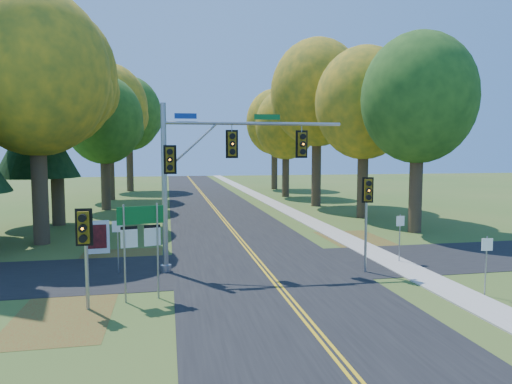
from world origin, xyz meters
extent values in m
plane|color=#36591F|center=(0.00, 0.00, 0.00)|extent=(160.00, 160.00, 0.00)
cube|color=black|center=(0.00, 0.00, 0.01)|extent=(8.00, 160.00, 0.02)
cube|color=black|center=(0.00, 2.00, 0.01)|extent=(60.00, 6.00, 0.02)
cube|color=gold|center=(-0.10, 0.00, 0.03)|extent=(0.10, 160.00, 0.01)
cube|color=gold|center=(0.10, 0.00, 0.03)|extent=(0.10, 160.00, 0.01)
cube|color=#9E998E|center=(6.20, 0.00, 0.03)|extent=(1.60, 160.00, 0.06)
cube|color=brown|center=(-6.50, 4.00, 0.01)|extent=(4.00, 6.00, 0.00)
cube|color=brown|center=(6.80, 6.00, 0.01)|extent=(3.50, 8.00, 0.00)
cube|color=brown|center=(-7.50, -3.00, 0.01)|extent=(3.00, 5.00, 0.00)
cylinder|color=#38281C|center=(-11.20, 9.30, 3.38)|extent=(0.86, 0.86, 6.75)
ellipsoid|color=gold|center=(-11.20, 9.30, 9.55)|extent=(8.00, 8.00, 9.20)
sphere|color=gold|center=(-9.60, 10.50, 8.75)|extent=(4.80, 4.80, 4.80)
sphere|color=gold|center=(-12.60, 8.50, 10.35)|extent=(4.40, 4.40, 4.40)
cylinder|color=#38281C|center=(11.50, 8.70, 3.04)|extent=(0.83, 0.83, 6.08)
ellipsoid|color=#3C6D22|center=(11.50, 8.70, 8.60)|extent=(7.20, 7.20, 8.28)
sphere|color=#3C6D22|center=(12.94, 9.78, 7.88)|extent=(4.32, 4.32, 4.32)
sphere|color=#3C6D22|center=(10.24, 7.98, 9.32)|extent=(3.96, 3.96, 3.96)
cylinder|color=#38281C|center=(-11.80, 16.20, 3.71)|extent=(0.89, 0.89, 7.42)
ellipsoid|color=gold|center=(-11.80, 16.20, 10.43)|extent=(8.60, 8.60, 9.89)
sphere|color=gold|center=(-10.08, 17.49, 9.57)|extent=(5.16, 5.16, 5.16)
sphere|color=gold|center=(-13.30, 15.34, 11.29)|extent=(4.73, 4.73, 4.73)
cylinder|color=#38281C|center=(10.90, 15.50, 3.15)|extent=(0.84, 0.84, 6.30)
ellipsoid|color=gold|center=(10.90, 15.50, 8.96)|extent=(7.60, 7.60, 8.74)
sphere|color=gold|center=(12.42, 16.64, 8.20)|extent=(4.56, 4.56, 4.56)
sphere|color=gold|center=(9.57, 14.74, 9.72)|extent=(4.18, 4.18, 4.18)
cylinder|color=#38281C|center=(-9.60, 24.40, 2.81)|extent=(0.81, 0.81, 5.62)
ellipsoid|color=#3C6D22|center=(-9.60, 24.40, 8.00)|extent=(6.80, 6.80, 7.82)
sphere|color=#3C6D22|center=(-8.24, 25.42, 7.33)|extent=(4.08, 4.08, 4.08)
sphere|color=#3C6D22|center=(-10.79, 23.72, 8.69)|extent=(3.74, 3.74, 3.74)
cylinder|color=#38281C|center=(9.80, 23.60, 3.83)|extent=(0.90, 0.90, 7.65)
ellipsoid|color=gold|center=(9.80, 23.60, 10.73)|extent=(8.80, 8.80, 10.12)
sphere|color=gold|center=(11.56, 24.92, 9.85)|extent=(5.28, 5.28, 5.28)
sphere|color=gold|center=(8.26, 22.72, 11.61)|extent=(4.84, 4.84, 4.84)
cylinder|color=#38281C|center=(-10.20, 33.10, 3.49)|extent=(0.87, 0.87, 6.98)
ellipsoid|color=gold|center=(-10.20, 33.10, 9.85)|extent=(8.20, 8.20, 9.43)
sphere|color=gold|center=(-8.56, 34.33, 9.03)|extent=(4.92, 4.92, 4.92)
sphere|color=gold|center=(-11.63, 32.28, 10.67)|extent=(4.51, 4.51, 4.51)
cylinder|color=#38281C|center=(9.20, 32.80, 2.93)|extent=(0.82, 0.82, 5.85)
ellipsoid|color=gold|center=(9.20, 32.80, 8.30)|extent=(7.00, 7.00, 8.05)
sphere|color=gold|center=(10.60, 33.85, 7.60)|extent=(4.20, 4.20, 4.20)
sphere|color=gold|center=(7.97, 32.10, 9.00)|extent=(3.85, 3.85, 3.85)
cylinder|color=#38281C|center=(-9.00, 44.00, 3.60)|extent=(0.88, 0.88, 7.20)
ellipsoid|color=#3C6D22|center=(-9.00, 44.00, 10.14)|extent=(8.40, 8.40, 9.66)
sphere|color=#3C6D22|center=(-7.32, 45.26, 9.30)|extent=(5.04, 5.04, 5.04)
sphere|color=#3C6D22|center=(-10.47, 43.16, 10.98)|extent=(4.62, 4.62, 4.62)
cylinder|color=#38281C|center=(10.40, 43.50, 3.26)|extent=(0.85, 0.85, 6.53)
ellipsoid|color=gold|center=(10.40, 43.50, 9.26)|extent=(7.80, 7.80, 8.97)
sphere|color=gold|center=(11.96, 44.67, 8.47)|extent=(4.68, 4.68, 4.68)
sphere|color=gold|center=(9.04, 42.72, 10.04)|extent=(4.29, 4.29, 4.29)
cylinder|color=#38281C|center=(-13.00, 16.00, 1.71)|extent=(0.50, 0.50, 3.42)
cone|color=black|center=(-13.00, 16.00, 6.15)|extent=(5.60, 5.60, 5.45)
cone|color=black|center=(-13.00, 16.00, 10.04)|extent=(4.57, 4.57, 5.45)
cone|color=black|center=(-13.00, 16.00, 13.94)|extent=(3.55, 3.55, 5.45)
cylinder|color=gray|center=(-4.29, 1.82, 3.63)|extent=(0.23, 0.23, 7.26)
cylinder|color=gray|center=(-4.29, 1.82, 0.16)|extent=(0.46, 0.46, 0.31)
cylinder|color=gray|center=(-0.40, 1.69, 6.43)|extent=(7.78, 0.41, 0.15)
cylinder|color=gray|center=(-3.15, 1.78, 5.40)|extent=(2.35, 0.17, 2.14)
cylinder|color=gray|center=(-1.39, 1.72, 6.25)|extent=(0.04, 0.04, 0.37)
cube|color=#72590C|center=(-1.39, 1.72, 5.54)|extent=(0.36, 0.32, 1.04)
cube|color=black|center=(-1.39, 1.72, 5.54)|extent=(0.54, 0.05, 1.22)
sphere|color=orange|center=(-1.40, 1.48, 5.54)|extent=(0.19, 0.19, 0.19)
cylinder|color=black|center=(-1.40, 1.48, 5.87)|extent=(0.25, 0.17, 0.25)
cylinder|color=black|center=(-1.40, 1.48, 5.54)|extent=(0.25, 0.17, 0.25)
cylinder|color=black|center=(-1.40, 1.48, 5.21)|extent=(0.25, 0.17, 0.25)
cylinder|color=gray|center=(1.72, 1.62, 6.25)|extent=(0.04, 0.04, 0.37)
cube|color=#72590C|center=(1.72, 1.62, 5.54)|extent=(0.36, 0.32, 1.04)
cube|color=black|center=(1.72, 1.62, 5.54)|extent=(0.54, 0.05, 1.22)
sphere|color=orange|center=(1.71, 1.38, 5.54)|extent=(0.19, 0.19, 0.19)
cylinder|color=black|center=(1.71, 1.38, 5.87)|extent=(0.25, 0.17, 0.25)
cylinder|color=black|center=(1.71, 1.38, 5.54)|extent=(0.25, 0.17, 0.25)
cylinder|color=black|center=(1.71, 1.38, 5.21)|extent=(0.25, 0.17, 0.25)
cube|color=#72590C|center=(-4.04, 1.66, 4.88)|extent=(0.36, 0.32, 1.04)
cube|color=black|center=(-4.04, 1.66, 4.88)|extent=(0.54, 0.05, 1.22)
sphere|color=orange|center=(-4.05, 1.42, 4.88)|extent=(0.19, 0.19, 0.19)
cylinder|color=black|center=(-4.05, 1.42, 5.21)|extent=(0.25, 0.17, 0.25)
cylinder|color=black|center=(-4.05, 1.42, 4.88)|extent=(0.25, 0.17, 0.25)
cylinder|color=black|center=(-4.05, 1.42, 4.55)|extent=(0.25, 0.17, 0.25)
cube|color=navy|center=(-3.36, 1.79, 6.72)|extent=(0.93, 0.07, 0.23)
cube|color=#0C5926|center=(0.17, 1.67, 6.72)|extent=(1.14, 0.08, 0.23)
cylinder|color=gray|center=(4.20, 0.15, 2.03)|extent=(0.11, 0.11, 4.06)
cube|color=#72590C|center=(4.15, -0.05, 3.60)|extent=(0.37, 0.34, 0.92)
cube|color=black|center=(4.15, -0.05, 3.60)|extent=(0.47, 0.13, 1.09)
sphere|color=orange|center=(4.11, -0.25, 3.60)|extent=(0.17, 0.17, 0.17)
cylinder|color=black|center=(4.11, -0.25, 3.89)|extent=(0.25, 0.19, 0.22)
cylinder|color=black|center=(4.11, -0.25, 3.60)|extent=(0.25, 0.19, 0.22)
cylinder|color=black|center=(4.11, -0.25, 3.30)|extent=(0.25, 0.19, 0.22)
cylinder|color=#979A9F|center=(-6.82, -2.47, 1.66)|extent=(0.12, 0.12, 3.31)
cube|color=#72590C|center=(-6.82, -2.69, 2.79)|extent=(0.35, 0.31, 1.03)
cube|color=black|center=(-6.82, -2.69, 2.79)|extent=(0.54, 0.03, 1.22)
sphere|color=orange|center=(-6.83, -2.93, 2.79)|extent=(0.19, 0.19, 0.19)
cylinder|color=black|center=(-6.83, -2.93, 3.12)|extent=(0.25, 0.17, 0.25)
cylinder|color=black|center=(-6.83, -2.93, 2.79)|extent=(0.25, 0.17, 0.25)
cylinder|color=black|center=(-6.83, -2.93, 2.46)|extent=(0.25, 0.17, 0.25)
cylinder|color=gray|center=(-5.65, -2.02, 1.71)|extent=(0.07, 0.07, 3.42)
cylinder|color=gray|center=(-4.54, -1.75, 1.71)|extent=(0.07, 0.07, 3.42)
cube|color=#0C5A21|center=(-5.10, -1.85, 3.02)|extent=(1.56, 0.42, 0.63)
cube|color=silver|center=(-5.10, -1.85, 3.02)|extent=(1.33, 0.33, 0.09)
cube|color=silver|center=(-5.49, -1.95, 2.22)|extent=(0.56, 0.18, 0.63)
cube|color=black|center=(-5.49, -1.95, 2.60)|extent=(0.56, 0.14, 0.11)
cube|color=silver|center=(-4.72, -1.76, 2.22)|extent=(0.56, 0.18, 0.63)
cube|color=black|center=(-4.72, -1.76, 2.60)|extent=(0.56, 0.14, 0.11)
cube|color=white|center=(-7.75, 6.12, 0.85)|extent=(1.24, 0.25, 1.70)
cube|color=maroon|center=(-7.75, 6.03, 0.90)|extent=(0.94, 0.08, 1.23)
cube|color=white|center=(-8.22, 6.09, 0.14)|extent=(0.08, 0.08, 0.28)
cube|color=white|center=(-7.28, 6.15, 0.14)|extent=(0.08, 0.08, 0.28)
cylinder|color=gray|center=(6.53, 1.50, 1.14)|extent=(0.05, 0.05, 2.28)
cube|color=white|center=(6.54, 1.48, 1.97)|extent=(0.43, 0.11, 0.47)
cylinder|color=gray|center=(7.08, -3.73, 1.09)|extent=(0.05, 0.05, 2.18)
cube|color=white|center=(7.08, -3.75, 1.89)|extent=(0.42, 0.06, 0.45)
cylinder|color=gray|center=(-6.29, 2.00, 1.18)|extent=(0.05, 0.05, 2.36)
cube|color=silver|center=(-6.29, 1.98, 2.03)|extent=(0.45, 0.06, 0.48)
camera|label=1|loc=(-4.15, -17.99, 5.22)|focal=32.00mm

